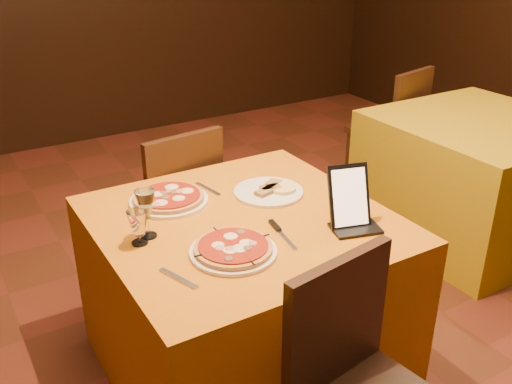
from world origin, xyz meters
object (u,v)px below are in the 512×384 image
water_glass (138,228)px  tablet (349,196)px  side_table (475,178)px  wine_glass (146,214)px  pizza_far (169,199)px  chair_side_far (385,129)px  pizza_near (233,250)px  chair_main_far (169,208)px  main_table (243,297)px

water_glass → tablet: size_ratio=0.53×
side_table → wine_glass: (-2.22, -0.29, 0.47)m
pizza_far → water_glass: water_glass is taller
side_table → water_glass: water_glass is taller
side_table → chair_side_far: 0.82m
side_table → tablet: tablet is taller
wine_glass → water_glass: bearing=-144.8°
pizza_near → tablet: size_ratio=1.26×
wine_glass → tablet: tablet is taller
water_glass → chair_side_far: bearing=26.6°
side_table → chair_main_far: 1.90m
chair_main_far → pizza_far: bearing=62.1°
pizza_near → tablet: tablet is taller
chair_main_far → chair_side_far: same height
chair_main_far → wine_glass: size_ratio=4.79×
main_table → pizza_near: bearing=-126.7°
pizza_near → tablet: bearing=-4.5°
chair_side_far → pizza_near: bearing=21.3°
chair_side_far → side_table: bearing=77.0°
chair_main_far → tablet: bearing=100.2°
pizza_near → side_table: bearing=15.5°
main_table → wine_glass: size_ratio=5.79×
wine_glass → pizza_near: bearing=-51.7°
wine_glass → water_glass: (-0.05, -0.03, -0.03)m
main_table → pizza_near: size_ratio=3.56×
side_table → wine_glass: bearing=-172.6°
chair_main_far → water_glass: chair_main_far is taller
pizza_near → tablet: (0.48, -0.04, 0.10)m
main_table → water_glass: bearing=177.0°
chair_side_far → water_glass: bearing=13.6°
pizza_near → wine_glass: bearing=128.3°
side_table → pizza_far: (-2.04, -0.06, 0.39)m
side_table → tablet: (-1.53, -0.59, 0.49)m
chair_main_far → water_glass: 0.94m
pizza_near → tablet: 0.49m
main_table → tablet: size_ratio=4.51×
side_table → pizza_near: (-2.01, -0.56, 0.39)m
pizza_near → chair_main_far: bearing=80.9°
chair_side_far → wine_glass: 2.51m
chair_side_far → pizza_near: size_ratio=2.95×
side_table → tablet: size_ratio=4.51×
main_table → chair_side_far: bearing=32.0°
side_table → water_glass: bearing=-171.9°
water_glass → side_table: bearing=8.1°
pizza_far → wine_glass: size_ratio=1.72×
chair_main_far → side_table: bearing=159.6°
chair_main_far → pizza_near: (-0.16, -1.00, 0.31)m
main_table → side_table: (1.85, 0.34, 0.00)m
main_table → wine_glass: wine_glass is taller
pizza_near → wine_glass: 0.35m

